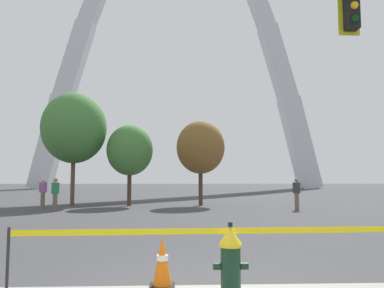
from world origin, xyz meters
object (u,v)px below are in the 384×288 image
fire_hydrant (230,263)px  pedestrian_standing_center (43,193)px  pedestrian_walking_left (297,194)px  pedestrian_walking_right (55,194)px  monument_arch (177,51)px  traffic_cone_by_hydrant (162,262)px

fire_hydrant → pedestrian_standing_center: 17.89m
pedestrian_walking_left → pedestrian_walking_right: bearing=179.9°
fire_hydrant → monument_arch: monument_arch is taller
fire_hydrant → pedestrian_walking_right: (-6.59, 14.44, 0.35)m
traffic_cone_by_hydrant → pedestrian_walking_right: 14.95m
monument_arch → pedestrian_walking_left: size_ratio=33.10×
pedestrian_walking_left → pedestrian_walking_right: (-11.99, 0.03, 0.00)m
fire_hydrant → pedestrian_standing_center: size_ratio=0.62×
fire_hydrant → traffic_cone_by_hydrant: (-0.91, 0.63, -0.11)m
monument_arch → fire_hydrant: bearing=-89.6°
traffic_cone_by_hydrant → fire_hydrant: bearing=-34.6°
pedestrian_walking_right → pedestrian_standing_center: bearing=124.3°
fire_hydrant → traffic_cone_by_hydrant: fire_hydrant is taller
pedestrian_standing_center → traffic_cone_by_hydrant: bearing=-66.2°
fire_hydrant → pedestrian_walking_right: pedestrian_walking_right is taller
pedestrian_walking_left → traffic_cone_by_hydrant: bearing=-114.6°
monument_arch → pedestrian_walking_left: monument_arch is taller
fire_hydrant → pedestrian_walking_right: 15.88m
monument_arch → pedestrian_walking_left: (5.79, -43.87, -21.85)m
pedestrian_standing_center → monument_arch: bearing=80.1°
traffic_cone_by_hydrant → pedestrian_walking_left: size_ratio=0.46×
traffic_cone_by_hydrant → pedestrian_standing_center: pedestrian_standing_center is taller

